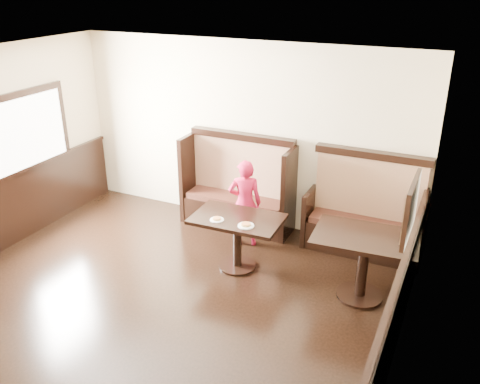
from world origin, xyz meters
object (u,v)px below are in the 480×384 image
Objects in this scene: booth_neighbor at (364,220)px; child at (245,203)px; table_main at (237,229)px; booth_main at (239,193)px; table_neighbor at (364,252)px.

booth_neighbor reaches higher than child.
table_main is 0.65m from child.
booth_main reaches higher than table_main.
table_main is (0.53, -1.17, 0.04)m from booth_main.
table_neighbor is (0.24, -1.15, 0.15)m from booth_neighbor.
booth_neighbor is at bearing 37.37° from table_main.
booth_main is 1.95m from booth_neighbor.
child is (-1.83, 0.61, 0.02)m from table_neighbor.
child is (0.36, -0.55, 0.12)m from booth_main.
table_neighbor is (2.19, -1.15, 0.10)m from booth_main.
booth_neighbor reaches higher than table_main.
table_neighbor is 0.97× the size of child.
table_main is at bearing -65.66° from booth_main.
table_neighbor is 1.93m from child.
table_main is at bearing 176.62° from table_neighbor.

